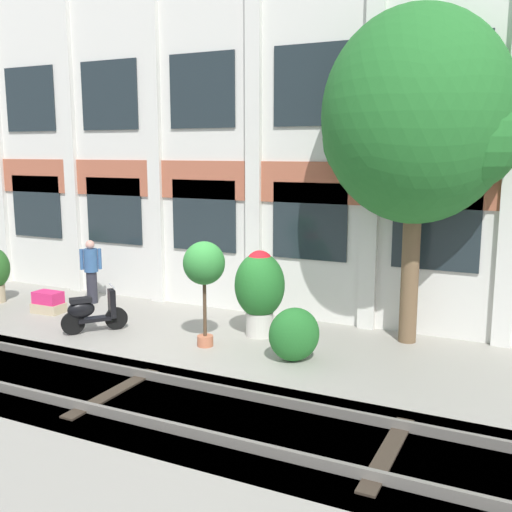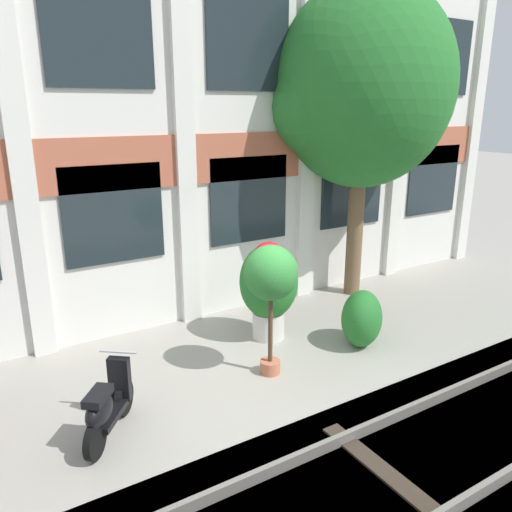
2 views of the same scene
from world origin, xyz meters
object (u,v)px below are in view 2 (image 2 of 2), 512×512
Objects in this scene: potted_plant_glazed_jar at (269,283)px; topiary_hedge at (362,318)px; potted_plant_low_pan at (271,277)px; broadleaf_tree at (363,92)px; scooter_second_parked at (107,407)px.

topiary_hedge is (1.22, -1.09, -0.54)m from potted_plant_glazed_jar.
potted_plant_low_pan is 2.18m from topiary_hedge.
potted_plant_low_pan is at bearing 179.66° from topiary_hedge.
broadleaf_tree is at bearing 51.46° from topiary_hedge.
scooter_second_parked is at bearing -157.35° from potted_plant_glazed_jar.
broadleaf_tree reaches higher than scooter_second_parked.
broadleaf_tree reaches higher than potted_plant_low_pan.
topiary_hedge is at bearing -0.34° from potted_plant_low_pan.
potted_plant_glazed_jar is at bearing 58.41° from potted_plant_low_pan.
potted_plant_glazed_jar is 3.60m from scooter_second_parked.
scooter_second_parked is at bearing -173.80° from potted_plant_low_pan.
broadleaf_tree is 5.70× the size of scooter_second_parked.
broadleaf_tree is 4.44m from potted_plant_glazed_jar.
broadleaf_tree is 7.60m from scooter_second_parked.
topiary_hedge is at bearing -47.82° from scooter_second_parked.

